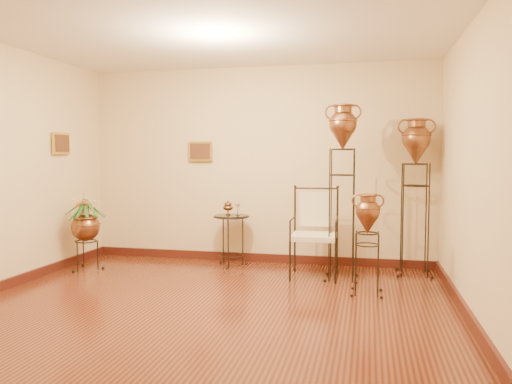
% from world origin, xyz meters
% --- Properties ---
extents(ground, '(5.00, 5.00, 0.00)m').
position_xyz_m(ground, '(0.00, 0.00, 0.00)').
color(ground, '#622C17').
rests_on(ground, ground).
extents(room_shell, '(5.02, 5.02, 2.81)m').
position_xyz_m(room_shell, '(-0.01, 0.01, 1.73)').
color(room_shell, beige).
rests_on(room_shell, ground).
extents(amphora_tall, '(0.49, 0.49, 2.18)m').
position_xyz_m(amphora_tall, '(1.25, 1.69, 1.11)').
color(amphora_tall, black).
rests_on(amphora_tall, ground).
extents(amphora_mid, '(0.57, 0.57, 2.03)m').
position_xyz_m(amphora_mid, '(2.15, 2.15, 1.03)').
color(amphora_mid, black).
rests_on(amphora_mid, ground).
extents(amphora_short, '(0.45, 0.45, 1.14)m').
position_xyz_m(amphora_short, '(1.56, 1.08, 0.57)').
color(amphora_short, black).
rests_on(amphora_short, ground).
extents(planter_urn, '(0.67, 0.67, 1.12)m').
position_xyz_m(planter_urn, '(-2.15, 1.49, 0.62)').
color(planter_urn, black).
rests_on(planter_urn, ground).
extents(armchair, '(0.65, 0.61, 1.13)m').
position_xyz_m(armchair, '(0.91, 1.71, 0.57)').
color(armchair, black).
rests_on(armchair, ground).
extents(side_table, '(0.50, 0.50, 0.89)m').
position_xyz_m(side_table, '(-0.30, 2.15, 0.37)').
color(side_table, black).
rests_on(side_table, ground).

